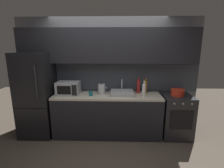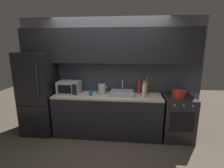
% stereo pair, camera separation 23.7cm
% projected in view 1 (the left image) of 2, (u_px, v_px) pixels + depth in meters
% --- Properties ---
extents(ground_plane, '(10.00, 10.00, 0.00)m').
position_uv_depth(ground_plane, '(104.00, 161.00, 2.84)').
color(ground_plane, '#4C4238').
extents(back_wall, '(3.98, 0.44, 2.50)m').
position_uv_depth(back_wall, '(108.00, 62.00, 3.66)').
color(back_wall, slate).
rests_on(back_wall, ground).
extents(counter_run, '(2.24, 0.60, 0.90)m').
position_uv_depth(counter_run, '(107.00, 115.00, 3.62)').
color(counter_run, black).
rests_on(counter_run, ground).
extents(refrigerator, '(0.68, 0.69, 1.78)m').
position_uv_depth(refrigerator, '(37.00, 95.00, 3.57)').
color(refrigerator, black).
rests_on(refrigerator, ground).
extents(oven_range, '(0.60, 0.62, 0.90)m').
position_uv_depth(oven_range, '(176.00, 116.00, 3.57)').
color(oven_range, '#232326').
rests_on(oven_range, ground).
extents(microwave, '(0.46, 0.35, 0.27)m').
position_uv_depth(microwave, '(68.00, 88.00, 3.53)').
color(microwave, '#A8AAAF').
rests_on(microwave, counter_run).
extents(sink_basin, '(0.48, 0.38, 0.30)m').
position_uv_depth(sink_basin, '(122.00, 93.00, 3.53)').
color(sink_basin, '#ADAFB5').
rests_on(sink_basin, counter_run).
extents(kettle, '(0.18, 0.15, 0.24)m').
position_uv_depth(kettle, '(102.00, 89.00, 3.54)').
color(kettle, '#B7BABF').
rests_on(kettle, counter_run).
extents(wine_bottle_white, '(0.07, 0.07, 0.32)m').
position_uv_depth(wine_bottle_white, '(144.00, 90.00, 3.39)').
color(wine_bottle_white, silver).
rests_on(wine_bottle_white, counter_run).
extents(wine_bottle_amber, '(0.07, 0.07, 0.33)m').
position_uv_depth(wine_bottle_amber, '(145.00, 87.00, 3.63)').
color(wine_bottle_amber, '#B27019').
rests_on(wine_bottle_amber, counter_run).
extents(wine_bottle_red, '(0.08, 0.08, 0.35)m').
position_uv_depth(wine_bottle_red, '(138.00, 86.00, 3.64)').
color(wine_bottle_red, '#A82323').
rests_on(wine_bottle_red, counter_run).
extents(mug_teal, '(0.08, 0.08, 0.10)m').
position_uv_depth(mug_teal, '(91.00, 93.00, 3.44)').
color(mug_teal, '#19666B').
rests_on(mug_teal, counter_run).
extents(cooking_pot, '(0.27, 0.27, 0.13)m').
position_uv_depth(cooking_pot, '(178.00, 92.00, 3.46)').
color(cooking_pot, red).
rests_on(cooking_pot, oven_range).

